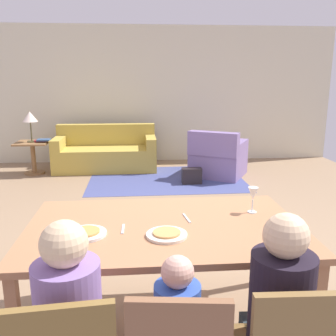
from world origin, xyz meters
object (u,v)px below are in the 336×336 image
at_px(plate_near_child, 167,235).
at_px(table_lamp, 30,118).
at_px(wine_glass, 253,195).
at_px(book_upper, 44,140).
at_px(handbag, 192,176).
at_px(dining_table, 164,234).
at_px(plate_near_man, 86,234).
at_px(couch, 106,153).
at_px(person_woman, 276,326).
at_px(armchair, 218,158).
at_px(side_table, 33,153).
at_px(book_lower, 41,141).

relative_size(plate_near_child, table_lamp, 0.46).
distance_m(wine_glass, book_upper, 4.91).
xyz_separation_m(plate_near_child, handbag, (0.72, 3.76, -0.64)).
height_order(dining_table, handbag, dining_table).
bearing_deg(plate_near_man, plate_near_child, -6.99).
relative_size(dining_table, plate_near_man, 7.12).
bearing_deg(book_upper, couch, 16.19).
height_order(person_woman, table_lamp, table_lamp).
xyz_separation_m(armchair, side_table, (-3.27, 0.45, 0.06)).
distance_m(wine_glass, armchair, 3.94).
distance_m(book_lower, book_upper, 0.10).
bearing_deg(side_table, couch, 11.49).
bearing_deg(person_woman, plate_near_child, 131.53).
height_order(plate_near_man, couch, couch).
relative_size(armchair, side_table, 2.01).
distance_m(dining_table, plate_near_child, 0.19).
xyz_separation_m(plate_near_man, table_lamp, (-1.53, 4.60, 0.24)).
height_order(table_lamp, handbag, table_lamp).
xyz_separation_m(table_lamp, book_upper, (0.22, -0.05, -0.39)).
bearing_deg(handbag, wine_glass, -91.39).
xyz_separation_m(wine_glass, side_table, (-2.66, 4.30, -0.52)).
bearing_deg(plate_near_man, dining_table, 13.77).
relative_size(dining_table, couch, 0.95).
distance_m(table_lamp, handbag, 3.02).
distance_m(wine_glass, person_woman, 1.00).
distance_m(couch, book_lower, 1.18).
bearing_deg(armchair, side_table, 172.20).
bearing_deg(book_lower, dining_table, -67.46).
relative_size(plate_near_man, person_woman, 0.23).
bearing_deg(side_table, wine_glass, -58.26).
bearing_deg(table_lamp, dining_table, -65.74).
height_order(dining_table, armchair, armchair).
relative_size(couch, side_table, 3.23).
bearing_deg(book_lower, couch, 11.94).
distance_m(armchair, handbag, 0.72).
height_order(couch, table_lamp, table_lamp).
height_order(table_lamp, book_upper, table_lamp).
distance_m(armchair, book_lower, 3.16).
height_order(plate_near_man, table_lamp, table_lamp).
bearing_deg(handbag, book_upper, 161.36).
bearing_deg(wine_glass, table_lamp, 121.74).
height_order(dining_table, book_lower, dining_table).
xyz_separation_m(dining_table, table_lamp, (-2.02, 4.48, 0.31)).
xyz_separation_m(couch, book_upper, (-1.06, -0.31, 0.32)).
bearing_deg(wine_glass, book_lower, 120.15).
xyz_separation_m(wine_glass, book_upper, (-2.44, 4.25, -0.27)).
distance_m(table_lamp, book_lower, 0.44).
bearing_deg(side_table, plate_near_child, -66.58).
xyz_separation_m(person_woman, book_upper, (-2.29, 5.17, 0.11)).
bearing_deg(armchair, wine_glass, -98.94).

